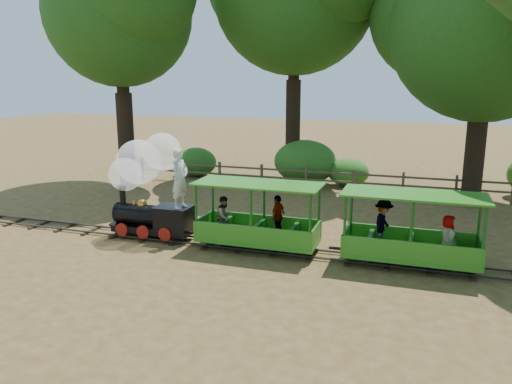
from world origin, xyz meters
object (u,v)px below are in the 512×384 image
(carriage_front, at_px, (255,223))
(carriage_rear, at_px, (407,236))
(locomotive, at_px, (147,178))
(fence, at_px, (329,178))

(carriage_front, height_order, carriage_rear, same)
(locomotive, height_order, carriage_front, locomotive)
(carriage_front, bearing_deg, locomotive, 179.05)
(locomotive, height_order, fence, locomotive)
(locomotive, relative_size, carriage_front, 0.93)
(carriage_front, distance_m, fence, 8.02)
(locomotive, bearing_deg, carriage_front, -0.95)
(fence, bearing_deg, carriage_rear, -66.72)
(locomotive, xyz_separation_m, fence, (4.00, 7.94, -1.23))
(carriage_front, distance_m, carriage_rear, 4.03)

